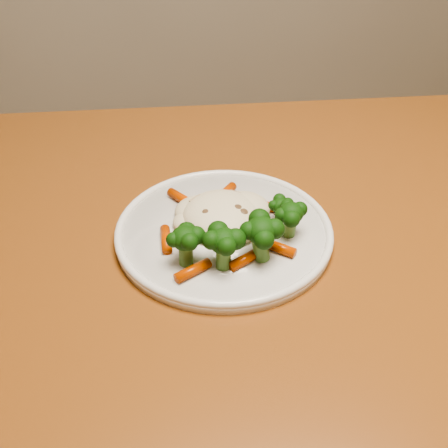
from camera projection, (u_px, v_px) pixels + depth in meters
The scene contains 3 objects.
dining_table at pixel (275, 291), 0.78m from camera, with size 1.15×0.83×0.75m.
plate at pixel (224, 233), 0.69m from camera, with size 0.26×0.26×0.01m, color white.
meal at pixel (232, 223), 0.66m from camera, with size 0.18×0.18×0.05m.
Camera 1 is at (-0.00, -0.28, 1.18)m, focal length 45.00 mm.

